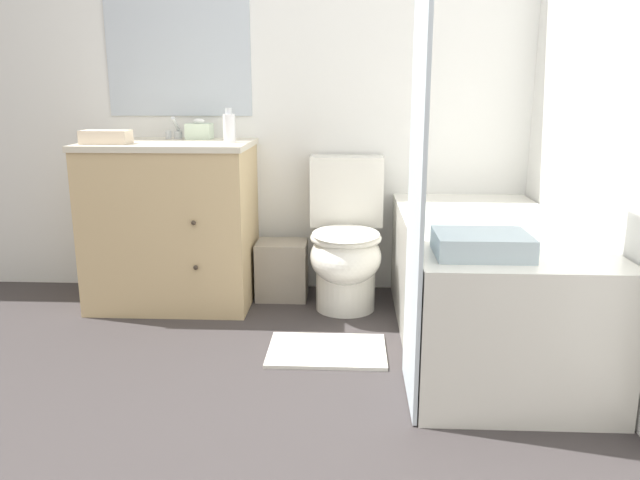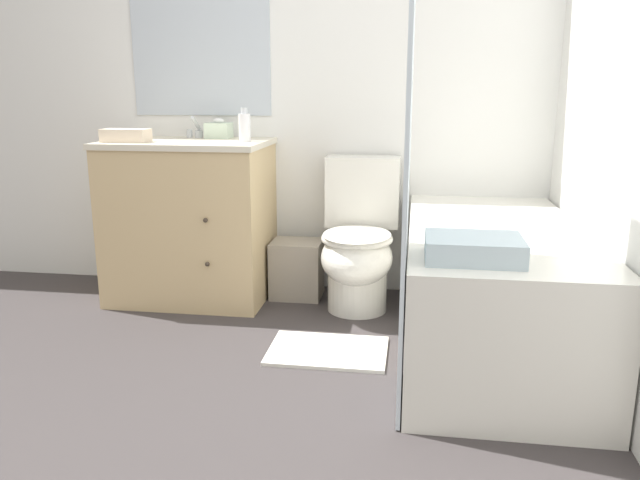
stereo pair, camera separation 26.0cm
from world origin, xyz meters
name	(u,v)px [view 2 (the right image)]	position (x,y,z in m)	size (l,w,h in m)	color
ground_plane	(259,458)	(0.00, 0.00, 0.00)	(14.00, 14.00, 0.00)	#383333
wall_back	(334,67)	(-0.01, 1.80, 1.25)	(8.00, 0.06, 2.50)	silver
wall_right	(620,58)	(1.20, 0.89, 1.25)	(0.05, 2.78, 2.50)	silver
vanity_cabinet	(191,219)	(-0.75, 1.49, 0.44)	(0.86, 0.61, 0.87)	tan
sink_faucet	(198,131)	(-0.75, 1.68, 0.90)	(0.14, 0.12, 0.12)	silver
toilet	(359,244)	(0.18, 1.45, 0.35)	(0.40, 0.63, 0.78)	silver
bathtub	(491,288)	(0.80, 1.00, 0.28)	(0.73, 1.56, 0.56)	silver
shower_curtain	(408,127)	(0.43, 0.44, 1.01)	(0.02, 0.44, 2.01)	silver
wastebasket	(297,269)	(-0.18, 1.58, 0.16)	(0.28, 0.23, 0.32)	gray
tissue_box	(219,130)	(-0.63, 1.66, 0.91)	(0.13, 0.11, 0.11)	silver
soap_dispenser	(245,127)	(-0.42, 1.46, 0.95)	(0.06, 0.06, 0.17)	silver
hand_towel_folded	(126,135)	(-1.02, 1.34, 0.90)	(0.24, 0.12, 0.07)	beige
bath_towel_folded	(474,248)	(0.66, 0.45, 0.60)	(0.33, 0.26, 0.08)	silver
bath_mat	(328,351)	(0.10, 0.84, 0.01)	(0.52, 0.37, 0.02)	silver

